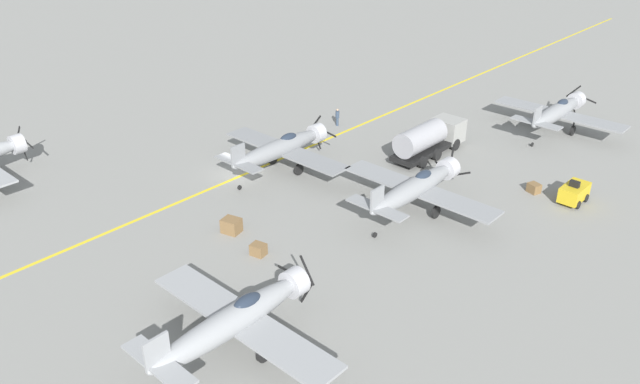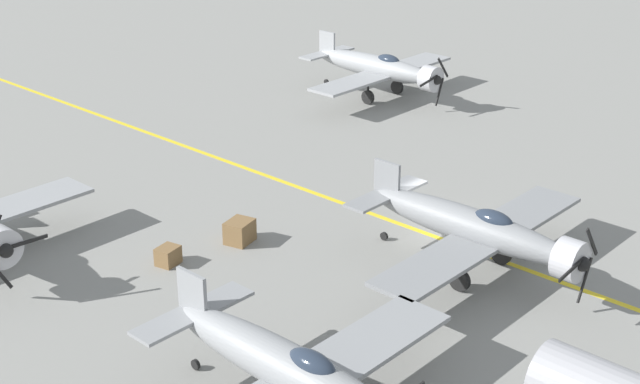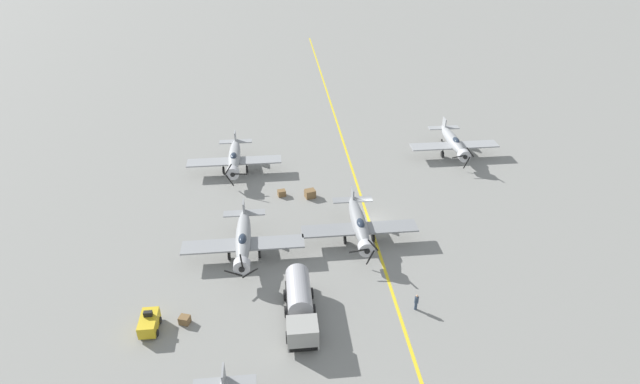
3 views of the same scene
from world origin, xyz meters
name	(u,v)px [view 1 (image 1 of 3)]	position (x,y,z in m)	size (l,w,h in m)	color
ground_plane	(238,177)	(0.00, 0.00, 0.00)	(400.00, 400.00, 0.00)	gray
taxiway_stripe	(238,177)	(0.00, 0.00, 0.00)	(0.30, 160.00, 0.01)	yellow
airplane_far_right	(558,111)	(14.36, 26.03, 2.01)	(12.00, 9.98, 3.65)	gray
airplane_mid_right	(417,187)	(13.60, 4.66, 2.01)	(12.00, 9.98, 3.80)	gray
airplane_near_right	(236,319)	(15.27, -13.15, 2.01)	(12.00, 9.98, 3.65)	#929597
airplane_mid_center	(282,148)	(1.75, 3.18, 2.01)	(12.00, 9.98, 3.65)	gray
fuel_tanker	(429,138)	(8.60, 13.80, 1.51)	(2.68, 8.00, 2.98)	black
tow_tractor	(574,192)	(21.19, 13.76, 0.79)	(1.57, 2.60, 1.79)	gold
ground_crew_walking	(337,116)	(-1.55, 13.68, 0.91)	(0.36, 0.36, 1.67)	#334256
supply_crate_by_tanker	(231,226)	(6.10, -5.84, 0.49)	(1.18, 0.99, 0.99)	brown
supply_crate_mid_lane	(534,188)	(18.40, 13.29, 0.36)	(0.87, 0.72, 0.72)	brown
supply_crate_outboard	(258,249)	(9.47, -6.50, 0.38)	(0.91, 0.76, 0.76)	brown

